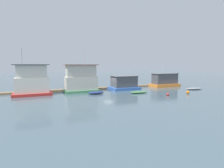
{
  "coord_description": "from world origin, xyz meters",
  "views": [
    {
      "loc": [
        -13.92,
        -33.35,
        5.3
      ],
      "look_at": [
        0.0,
        -1.0,
        1.4
      ],
      "focal_mm": 28.0,
      "sensor_mm": 36.0,
      "label": 1
    }
  ],
  "objects": [
    {
      "name": "buoy_orange",
      "position": [
        11.37,
        -9.81,
        0.29
      ],
      "size": [
        0.59,
        0.59,
        0.59
      ],
      "primitive_type": "sphere",
      "color": "orange",
      "rests_on": "ground_plane"
    },
    {
      "name": "dinghy_grey",
      "position": [
        16.89,
        -6.32,
        0.22
      ],
      "size": [
        4.06,
        1.91,
        0.43
      ],
      "color": "gray",
      "rests_on": "ground_plane"
    },
    {
      "name": "buoy_red",
      "position": [
        6.56,
        -9.99,
        0.23
      ],
      "size": [
        0.45,
        0.45,
        0.45
      ],
      "primitive_type": "sphere",
      "color": "red",
      "rests_on": "ground_plane"
    },
    {
      "name": "dinghy_navy",
      "position": [
        -4.27,
        -3.52,
        0.27
      ],
      "size": [
        2.98,
        1.5,
        0.53
      ],
      "color": "navy",
      "rests_on": "ground_plane"
    },
    {
      "name": "houseboat_red",
      "position": [
        -14.73,
        -0.21,
        2.35
      ],
      "size": [
        6.32,
        3.55,
        8.08
      ],
      "color": "red",
      "rests_on": "ground_plane"
    },
    {
      "name": "dinghy_green",
      "position": [
        3.38,
        -5.78,
        0.21
      ],
      "size": [
        3.56,
        1.48,
        0.42
      ],
      "color": "#47844C",
      "rests_on": "ground_plane"
    },
    {
      "name": "houseboat_orange",
      "position": [
        14.63,
        0.47,
        1.5
      ],
      "size": [
        6.95,
        3.4,
        5.92
      ],
      "color": "orange",
      "rests_on": "ground_plane"
    },
    {
      "name": "houseboat_green",
      "position": [
        -6.09,
        0.05,
        2.46
      ],
      "size": [
        6.6,
        3.41,
        8.62
      ],
      "color": "#4C9360",
      "rests_on": "ground_plane"
    },
    {
      "name": "ground_plane",
      "position": [
        0.0,
        0.0,
        0.0
      ],
      "size": [
        200.0,
        200.0,
        0.0
      ],
      "primitive_type": "plane",
      "color": "#475B66"
    },
    {
      "name": "dock_walkway",
      "position": [
        0.0,
        3.01,
        0.15
      ],
      "size": [
        42.4,
        1.65,
        0.3
      ],
      "primitive_type": "cube",
      "color": "#846B4C",
      "rests_on": "ground_plane"
    },
    {
      "name": "houseboat_blue",
      "position": [
        3.24,
        -0.02,
        1.37
      ],
      "size": [
        6.03,
        4.19,
        2.97
      ],
      "color": "#3866B7",
      "rests_on": "ground_plane"
    }
  ]
}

